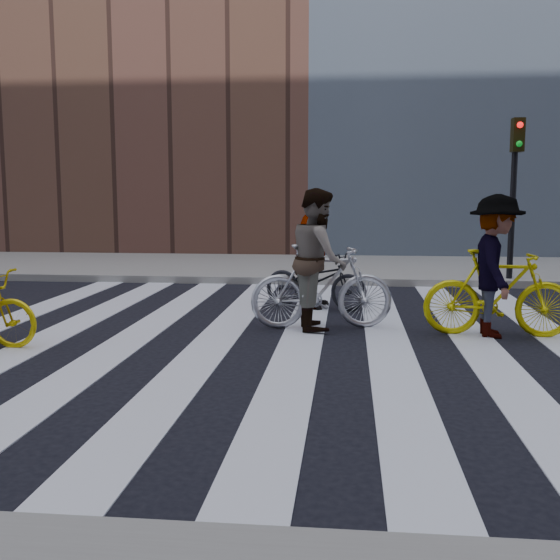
% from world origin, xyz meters
% --- Properties ---
extents(ground, '(100.00, 100.00, 0.00)m').
position_xyz_m(ground, '(0.00, 0.00, 0.00)').
color(ground, black).
rests_on(ground, ground).
extents(sidewalk_far, '(100.00, 5.00, 0.15)m').
position_xyz_m(sidewalk_far, '(0.00, 7.50, 0.07)').
color(sidewalk_far, gray).
rests_on(sidewalk_far, ground).
extents(zebra_crosswalk, '(8.25, 10.00, 0.01)m').
position_xyz_m(zebra_crosswalk, '(0.00, 0.00, 0.01)').
color(zebra_crosswalk, white).
rests_on(zebra_crosswalk, ground).
extents(traffic_signal, '(0.22, 0.42, 3.33)m').
position_xyz_m(traffic_signal, '(4.40, 5.32, 2.28)').
color(traffic_signal, black).
rests_on(traffic_signal, ground).
extents(bike_silver_mid, '(2.04, 0.85, 1.19)m').
position_xyz_m(bike_silver_mid, '(0.77, 0.78, 0.59)').
color(bike_silver_mid, silver).
rests_on(bike_silver_mid, ground).
extents(bike_yellow_right, '(1.95, 0.67, 1.15)m').
position_xyz_m(bike_yellow_right, '(3.10, 0.51, 0.58)').
color(bike_yellow_right, '#D7CA0B').
rests_on(bike_yellow_right, ground).
extents(bike_dark_rear, '(1.88, 1.21, 0.94)m').
position_xyz_m(bike_dark_rear, '(0.60, 2.36, 0.47)').
color(bike_dark_rear, black).
rests_on(bike_dark_rear, ground).
extents(rider_mid, '(0.87, 1.05, 1.95)m').
position_xyz_m(rider_mid, '(0.72, 0.78, 0.97)').
color(rider_mid, slate).
rests_on(rider_mid, ground).
extents(rider_right, '(0.77, 1.25, 1.87)m').
position_xyz_m(rider_right, '(3.05, 0.51, 0.94)').
color(rider_right, slate).
rests_on(rider_right, ground).
extents(rider_rear, '(0.83, 1.21, 1.90)m').
position_xyz_m(rider_rear, '(0.55, 2.36, 0.95)').
color(rider_rear, slate).
rests_on(rider_rear, ground).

